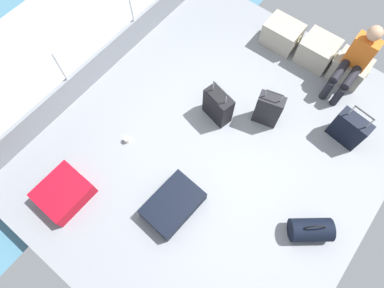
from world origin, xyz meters
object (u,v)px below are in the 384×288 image
at_px(suitcase_3, 268,110).
at_px(duffel_bag, 311,230).
at_px(suitcase_2, 173,205).
at_px(cargo_crate_2, 349,69).
at_px(passenger_seated, 355,60).
at_px(suitcase_0, 218,106).
at_px(paper_cup, 127,139).
at_px(suitcase_4, 64,193).
at_px(cargo_crate_0, 282,34).
at_px(cargo_crate_1, 317,51).
at_px(suitcase_1, 349,129).

xyz_separation_m(suitcase_3, duffel_bag, (1.31, -1.03, -0.14)).
distance_m(suitcase_2, duffel_bag, 1.73).
xyz_separation_m(cargo_crate_2, passenger_seated, (0.00, -0.18, 0.37)).
xyz_separation_m(suitcase_0, paper_cup, (-0.76, -1.13, -0.21)).
xyz_separation_m(suitcase_4, paper_cup, (0.09, 1.08, -0.07)).
height_order(suitcase_2, suitcase_3, suitcase_3).
distance_m(passenger_seated, suitcase_2, 3.21).
xyz_separation_m(suitcase_0, duffel_bag, (1.91, -0.66, -0.12)).
relative_size(suitcase_3, suitcase_4, 1.12).
bearing_deg(suitcase_3, cargo_crate_2, 68.10).
distance_m(passenger_seated, paper_cup, 3.40).
bearing_deg(suitcase_2, cargo_crate_0, 96.46).
xyz_separation_m(suitcase_0, suitcase_4, (-0.85, -2.21, -0.14)).
distance_m(cargo_crate_1, suitcase_3, 1.42).
relative_size(suitcase_1, paper_cup, 7.11).
height_order(suitcase_0, duffel_bag, suitcase_0).
height_order(suitcase_3, duffel_bag, suitcase_3).
height_order(cargo_crate_0, paper_cup, cargo_crate_0).
distance_m(cargo_crate_0, suitcase_4, 4.05).
height_order(suitcase_1, duffel_bag, suitcase_1).
height_order(cargo_crate_0, suitcase_2, cargo_crate_0).
height_order(passenger_seated, suitcase_2, passenger_seated).
distance_m(cargo_crate_2, suitcase_4, 4.50).
distance_m(suitcase_3, suitcase_4, 2.97).
height_order(cargo_crate_2, suitcase_1, suitcase_1).
bearing_deg(cargo_crate_1, suitcase_3, -91.08).
distance_m(cargo_crate_0, paper_cup, 2.98).
xyz_separation_m(suitcase_3, paper_cup, (-1.35, -1.50, -0.24)).
height_order(cargo_crate_1, suitcase_1, suitcase_1).
bearing_deg(paper_cup, cargo_crate_1, 64.72).
bearing_deg(suitcase_0, cargo_crate_2, 57.04).
xyz_separation_m(cargo_crate_1, suitcase_3, (-0.03, -1.41, 0.08)).
distance_m(cargo_crate_0, cargo_crate_2, 1.17).
height_order(suitcase_1, paper_cup, suitcase_1).
xyz_separation_m(cargo_crate_0, paper_cup, (-0.76, -2.87, -0.15)).
relative_size(suitcase_0, suitcase_1, 1.00).
bearing_deg(suitcase_1, cargo_crate_2, 114.76).
bearing_deg(suitcase_1, cargo_crate_1, 135.87).
bearing_deg(suitcase_0, suitcase_2, -75.87).
xyz_separation_m(passenger_seated, duffel_bag, (0.74, -2.28, -0.42)).
bearing_deg(suitcase_1, suitcase_2, -119.04).
relative_size(cargo_crate_1, suitcase_3, 0.77).
relative_size(cargo_crate_0, cargo_crate_1, 1.07).
height_order(suitcase_2, duffel_bag, duffel_bag).
height_order(suitcase_0, suitcase_4, suitcase_0).
distance_m(cargo_crate_1, passenger_seated, 0.67).
height_order(cargo_crate_1, passenger_seated, passenger_seated).
relative_size(suitcase_0, duffel_bag, 1.24).
bearing_deg(suitcase_4, cargo_crate_2, 63.34).
relative_size(suitcase_4, duffel_bag, 1.12).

